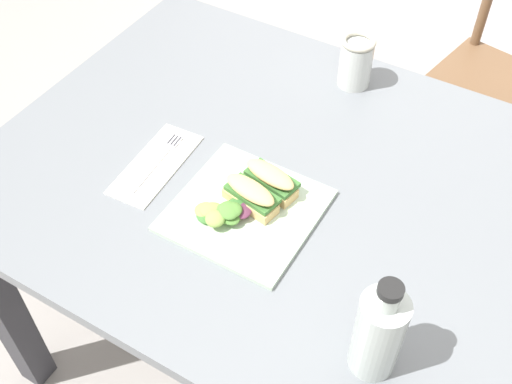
# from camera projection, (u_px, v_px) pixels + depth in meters

# --- Properties ---
(ground_plane) EXTENTS (7.72, 7.72, 0.00)m
(ground_plane) POSITION_uv_depth(u_px,v_px,m) (287.00, 356.00, 1.84)
(ground_plane) COLOR gray
(dining_table) EXTENTS (1.29, 0.94, 0.74)m
(dining_table) POSITION_uv_depth(u_px,v_px,m) (291.00, 218.00, 1.38)
(dining_table) COLOR slate
(dining_table) RESTS_ON ground
(chair_wooden_far) EXTENTS (0.47, 0.47, 0.87)m
(chair_wooden_far) POSITION_uv_depth(u_px,v_px,m) (501.00, 84.00, 1.98)
(chair_wooden_far) COLOR brown
(chair_wooden_far) RESTS_ON ground
(plate_lunch) EXTENTS (0.27, 0.27, 0.01)m
(plate_lunch) POSITION_uv_depth(u_px,v_px,m) (246.00, 210.00, 1.24)
(plate_lunch) COLOR beige
(plate_lunch) RESTS_ON dining_table
(sandwich_half_front) EXTENTS (0.12, 0.07, 0.06)m
(sandwich_half_front) POSITION_uv_depth(u_px,v_px,m) (251.00, 195.00, 1.22)
(sandwich_half_front) COLOR #DBB270
(sandwich_half_front) RESTS_ON plate_lunch
(sandwich_half_back) EXTENTS (0.12, 0.07, 0.06)m
(sandwich_half_back) POSITION_uv_depth(u_px,v_px,m) (270.00, 179.00, 1.25)
(sandwich_half_back) COLOR #DBB270
(sandwich_half_back) RESTS_ON plate_lunch
(salad_mixed_greens) EXTENTS (0.13, 0.13, 0.03)m
(salad_mixed_greens) POSITION_uv_depth(u_px,v_px,m) (230.00, 210.00, 1.21)
(salad_mixed_greens) COLOR #3D7033
(salad_mixed_greens) RESTS_ON plate_lunch
(napkin_folded) EXTENTS (0.11, 0.24, 0.00)m
(napkin_folded) POSITION_uv_depth(u_px,v_px,m) (156.00, 164.00, 1.33)
(napkin_folded) COLOR silver
(napkin_folded) RESTS_ON dining_table
(fork_on_napkin) EXTENTS (0.03, 0.19, 0.00)m
(fork_on_napkin) POSITION_uv_depth(u_px,v_px,m) (160.00, 158.00, 1.33)
(fork_on_napkin) COLOR silver
(fork_on_napkin) RESTS_ON napkin_folded
(bottle_cold_brew) EXTENTS (0.08, 0.08, 0.21)m
(bottle_cold_brew) POSITION_uv_depth(u_px,v_px,m) (377.00, 337.00, 0.97)
(bottle_cold_brew) COLOR black
(bottle_cold_brew) RESTS_ON dining_table
(mason_jar_iced_tea) EXTENTS (0.08, 0.08, 0.12)m
(mason_jar_iced_tea) POSITION_uv_depth(u_px,v_px,m) (355.00, 64.00, 1.47)
(mason_jar_iced_tea) COLOR #995623
(mason_jar_iced_tea) RESTS_ON dining_table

